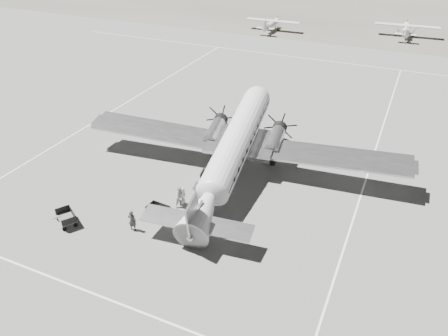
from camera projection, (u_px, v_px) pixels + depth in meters
ground at (212, 188)px, 37.90m from camera, size 260.00×260.00×0.00m
taxi_line_near at (114, 302)px, 26.96m from camera, size 60.00×0.15×0.01m
taxi_line_right at (352, 223)px, 33.67m from camera, size 0.15×80.00×0.01m
taxi_line_left at (112, 111)px, 52.05m from camera, size 0.15×60.00×0.01m
taxi_line_horizon at (321, 60)px, 69.14m from camera, size 90.00×0.15×0.01m
grass_infield at (372, 1)px, 112.10m from camera, size 260.00×90.00×0.01m
dc3_airliner at (234, 150)px, 37.67m from camera, size 32.32×24.12×5.76m
light_plane_left at (272, 25)px, 84.76m from camera, size 10.84×8.84×2.23m
light_plane_right at (406, 31)px, 80.72m from camera, size 12.10×10.02×2.41m
baggage_cart_near at (158, 212)px, 34.08m from camera, size 1.90×1.42×1.01m
baggage_cart_far at (66, 218)px, 33.33m from camera, size 2.31×2.14×1.07m
ground_crew at (132, 220)px, 32.55m from camera, size 0.69×0.52×1.73m
ramp_agent at (180, 197)px, 34.99m from camera, size 1.04×1.14×1.91m
passenger at (182, 196)px, 35.42m from camera, size 0.60×0.82×1.56m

